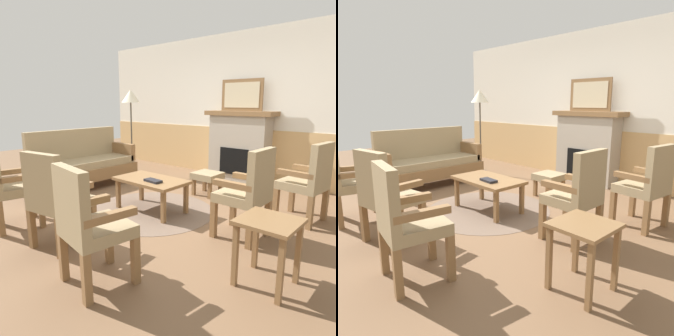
{
  "view_description": "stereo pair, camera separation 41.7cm",
  "coord_description": "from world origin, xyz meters",
  "views": [
    {
      "loc": [
        2.69,
        -2.71,
        1.43
      ],
      "look_at": [
        0.0,
        0.35,
        0.55
      ],
      "focal_mm": 32.48,
      "sensor_mm": 36.0,
      "label": 1
    },
    {
      "loc": [
        2.99,
        -2.42,
        1.43
      ],
      "look_at": [
        0.0,
        0.35,
        0.55
      ],
      "focal_mm": 32.48,
      "sensor_mm": 36.0,
      "label": 2
    }
  ],
  "objects": [
    {
      "name": "book_on_table",
      "position": [
        0.07,
        -0.02,
        0.46
      ],
      "size": [
        0.25,
        0.14,
        0.03
      ],
      "primitive_type": "cube",
      "rotation": [
        0.0,
        0.0,
        -0.08
      ],
      "color": "black",
      "rests_on": "coffee_table"
    },
    {
      "name": "fireplace",
      "position": [
        0.0,
        2.35,
        0.65
      ],
      "size": [
        1.3,
        0.44,
        1.28
      ],
      "color": "#A39989",
      "rests_on": "ground_plane"
    },
    {
      "name": "armchair_by_window_left",
      "position": [
        1.63,
        1.04,
        0.54
      ],
      "size": [
        0.53,
        0.53,
        0.98
      ],
      "color": "brown",
      "rests_on": "ground_plane"
    },
    {
      "name": "wall_back",
      "position": [
        0.0,
        2.6,
        1.31
      ],
      "size": [
        7.2,
        0.14,
        2.7
      ],
      "color": "silver",
      "rests_on": "ground_plane"
    },
    {
      "name": "coffee_table",
      "position": [
        -0.06,
        0.07,
        0.39
      ],
      "size": [
        0.96,
        0.56,
        0.44
      ],
      "color": "brown",
      "rests_on": "ground_plane"
    },
    {
      "name": "side_table",
      "position": [
        1.83,
        -0.54,
        0.43
      ],
      "size": [
        0.44,
        0.44,
        0.55
      ],
      "color": "brown",
      "rests_on": "ground_plane"
    },
    {
      "name": "couch",
      "position": [
        -1.77,
        0.15,
        0.4
      ],
      "size": [
        0.7,
        1.8,
        0.98
      ],
      "color": "brown",
      "rests_on": "ground_plane"
    },
    {
      "name": "armchair_front_center",
      "position": [
        -0.88,
        -1.4,
        0.54
      ],
      "size": [
        0.57,
        0.57,
        0.98
      ],
      "color": "brown",
      "rests_on": "ground_plane"
    },
    {
      "name": "framed_picture",
      "position": [
        0.0,
        2.35,
        1.56
      ],
      "size": [
        0.8,
        0.04,
        0.56
      ],
      "color": "brown",
      "rests_on": "fireplace"
    },
    {
      "name": "armchair_corner_left",
      "position": [
        0.79,
        -1.47,
        0.54
      ],
      "size": [
        0.54,
        0.54,
        0.98
      ],
      "color": "brown",
      "rests_on": "ground_plane"
    },
    {
      "name": "armchair_near_fireplace",
      "position": [
        1.31,
        0.14,
        0.54
      ],
      "size": [
        0.48,
        0.48,
        0.98
      ],
      "color": "brown",
      "rests_on": "ground_plane"
    },
    {
      "name": "ground_plane",
      "position": [
        0.0,
        0.0,
        0.0
      ],
      "size": [
        14.0,
        14.0,
        0.0
      ],
      "primitive_type": "plane",
      "color": "brown"
    },
    {
      "name": "round_rug",
      "position": [
        -0.06,
        0.07,
        0.0
      ],
      "size": [
        1.68,
        1.68,
        0.01
      ],
      "primitive_type": "cylinder",
      "color": "brown",
      "rests_on": "ground_plane"
    },
    {
      "name": "floor_lamp_by_couch",
      "position": [
        -1.92,
        1.42,
        1.45
      ],
      "size": [
        0.36,
        0.36,
        1.68
      ],
      "color": "#332D28",
      "rests_on": "ground_plane"
    },
    {
      "name": "armchair_front_left",
      "position": [
        -0.01,
        -1.31,
        0.54
      ],
      "size": [
        0.55,
        0.55,
        0.98
      ],
      "color": "brown",
      "rests_on": "ground_plane"
    },
    {
      "name": "footstool",
      "position": [
        0.1,
        1.17,
        0.28
      ],
      "size": [
        0.4,
        0.4,
        0.36
      ],
      "color": "brown",
      "rests_on": "ground_plane"
    }
  ]
}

